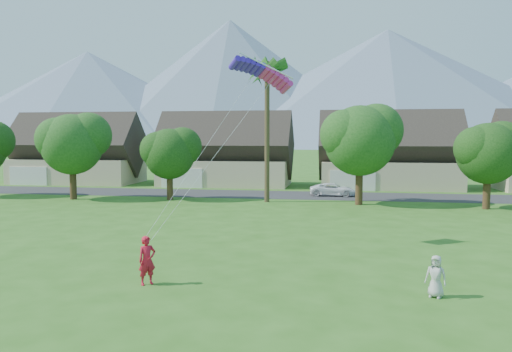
% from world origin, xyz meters
% --- Properties ---
extents(ground, '(500.00, 500.00, 0.00)m').
position_xyz_m(ground, '(0.00, 0.00, 0.00)').
color(ground, '#2D6019').
rests_on(ground, ground).
extents(street, '(90.00, 7.00, 0.01)m').
position_xyz_m(street, '(0.00, 34.00, 0.01)').
color(street, '#2D2D30').
rests_on(street, ground).
extents(kite_flyer, '(0.83, 0.82, 1.93)m').
position_xyz_m(kite_flyer, '(-3.24, 3.18, 0.97)').
color(kite_flyer, red).
rests_on(kite_flyer, ground).
extents(watcher, '(0.89, 0.76, 1.54)m').
position_xyz_m(watcher, '(7.68, 3.37, 0.77)').
color(watcher, '#B6B5B1').
rests_on(watcher, ground).
extents(parked_car, '(4.52, 2.21, 1.24)m').
position_xyz_m(parked_car, '(3.77, 34.00, 0.62)').
color(parked_car, white).
rests_on(parked_car, ground).
extents(mountain_ridge, '(540.00, 240.00, 70.00)m').
position_xyz_m(mountain_ridge, '(10.40, 260.00, 29.07)').
color(mountain_ridge, slate).
rests_on(mountain_ridge, ground).
extents(houses_row, '(72.75, 8.19, 8.86)m').
position_xyz_m(houses_row, '(0.49, 42.99, 3.44)').
color(houses_row, beige).
rests_on(houses_row, ground).
extents(tree_row, '(62.27, 6.67, 8.45)m').
position_xyz_m(tree_row, '(-1.14, 27.92, 4.89)').
color(tree_row, '#47301C').
rests_on(tree_row, ground).
extents(fan_palm, '(3.00, 3.00, 13.80)m').
position_xyz_m(fan_palm, '(-2.00, 28.50, 11.80)').
color(fan_palm, '#4C3D26').
rests_on(fan_palm, ground).
extents(parafoil_kite, '(3.61, 1.61, 0.50)m').
position_xyz_m(parafoil_kite, '(0.12, 11.33, 9.29)').
color(parafoil_kite, '#3F1AC5').
rests_on(parafoil_kite, ground).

